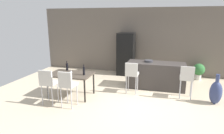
# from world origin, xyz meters

# --- Properties ---
(ground_plane) EXTENTS (10.00, 10.00, 0.00)m
(ground_plane) POSITION_xyz_m (0.00, 0.00, 0.00)
(ground_plane) COLOR beige
(back_wall) EXTENTS (10.00, 0.12, 2.90)m
(back_wall) POSITION_xyz_m (0.00, 2.93, 1.45)
(back_wall) COLOR #665B51
(back_wall) RESTS_ON ground_plane
(kitchen_island) EXTENTS (2.02, 0.78, 0.92)m
(kitchen_island) POSITION_xyz_m (0.46, 1.07, 0.46)
(kitchen_island) COLOR #383330
(kitchen_island) RESTS_ON ground_plane
(bar_chair_left) EXTENTS (0.41, 0.41, 1.05)m
(bar_chair_left) POSITION_xyz_m (-0.27, 0.30, 0.70)
(bar_chair_left) COLOR beige
(bar_chair_left) RESTS_ON ground_plane
(bar_chair_middle) EXTENTS (0.42, 0.42, 1.05)m
(bar_chair_middle) POSITION_xyz_m (1.42, 0.30, 0.70)
(bar_chair_middle) COLOR beige
(bar_chair_middle) RESTS_ON ground_plane
(dining_table) EXTENTS (1.37, 0.86, 0.74)m
(dining_table) POSITION_xyz_m (-2.10, -0.44, 0.67)
(dining_table) COLOR #4C4238
(dining_table) RESTS_ON ground_plane
(dining_chair_near) EXTENTS (0.41, 0.41, 1.05)m
(dining_chair_near) POSITION_xyz_m (-2.40, -1.23, 0.70)
(dining_chair_near) COLOR beige
(dining_chair_near) RESTS_ON ground_plane
(dining_chair_far) EXTENTS (0.42, 0.42, 1.05)m
(dining_chair_far) POSITION_xyz_m (-1.79, -1.23, 0.70)
(dining_chair_far) COLOR beige
(dining_chair_far) RESTS_ON ground_plane
(wine_bottle_far) EXTENTS (0.07, 0.07, 0.33)m
(wine_bottle_far) POSITION_xyz_m (-1.63, -0.47, 0.87)
(wine_bottle_far) COLOR black
(wine_bottle_far) RESTS_ON dining_table
(wine_bottle_inner) EXTENTS (0.08, 0.08, 0.32)m
(wine_bottle_inner) POSITION_xyz_m (-2.40, -0.11, 0.86)
(wine_bottle_inner) COLOR black
(wine_bottle_inner) RESTS_ON dining_table
(wine_glass_left) EXTENTS (0.07, 0.07, 0.17)m
(wine_glass_left) POSITION_xyz_m (-1.95, -0.77, 0.86)
(wine_glass_left) COLOR silver
(wine_glass_left) RESTS_ON dining_table
(wine_glass_middle) EXTENTS (0.07, 0.07, 0.17)m
(wine_glass_middle) POSITION_xyz_m (-1.99, -0.61, 0.86)
(wine_glass_middle) COLOR silver
(wine_glass_middle) RESTS_ON dining_table
(refrigerator) EXTENTS (0.72, 0.68, 1.84)m
(refrigerator) POSITION_xyz_m (-0.92, 2.49, 0.92)
(refrigerator) COLOR black
(refrigerator) RESTS_ON ground_plane
(fruit_bowl) EXTENTS (0.30, 0.30, 0.07)m
(fruit_bowl) POSITION_xyz_m (0.19, 1.11, 0.96)
(fruit_bowl) COLOR #333338
(fruit_bowl) RESTS_ON kitchen_island
(floor_vase) EXTENTS (0.34, 0.34, 0.90)m
(floor_vase) POSITION_xyz_m (2.23, 0.12, 0.35)
(floor_vase) COLOR navy
(floor_vase) RESTS_ON ground_plane
(potted_plant) EXTENTS (0.47, 0.47, 0.67)m
(potted_plant) POSITION_xyz_m (2.09, 2.48, 0.40)
(potted_plant) COLOR beige
(potted_plant) RESTS_ON ground_plane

